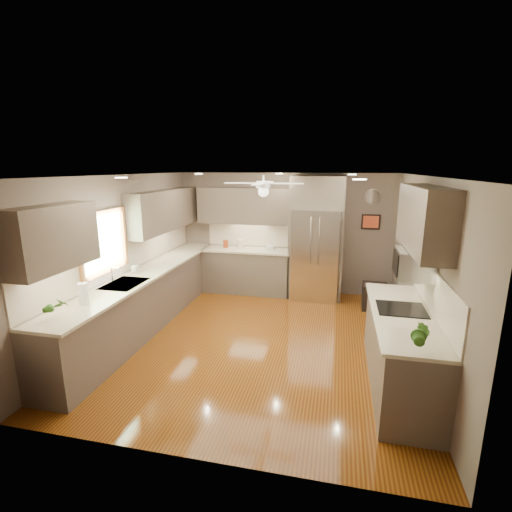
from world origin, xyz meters
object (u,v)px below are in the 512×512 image
at_px(canister_c, 240,244).
at_px(canister_a, 226,244).
at_px(potted_plant_left, 56,306).
at_px(soap_bottle, 135,268).
at_px(refrigerator, 316,240).
at_px(microwave, 414,264).
at_px(bowl, 270,249).
at_px(potted_plant_right, 422,335).
at_px(paper_towel, 83,294).
at_px(stool, 374,297).

bearing_deg(canister_c, canister_a, 179.47).
bearing_deg(canister_c, potted_plant_left, -104.64).
bearing_deg(soap_bottle, refrigerator, 37.57).
xyz_separation_m(refrigerator, microwave, (1.33, -2.71, 0.29)).
height_order(canister_c, bowl, canister_c).
height_order(canister_a, bowl, canister_a).
bearing_deg(microwave, potted_plant_right, -95.14).
xyz_separation_m(canister_a, microwave, (3.23, -2.77, 0.46)).
xyz_separation_m(canister_c, potted_plant_right, (2.80, -3.98, 0.07)).
bearing_deg(soap_bottle, paper_towel, -85.39).
height_order(canister_c, paper_towel, paper_towel).
height_order(bowl, microwave, microwave).
bearing_deg(bowl, canister_c, 178.42).
bearing_deg(stool, canister_a, 171.22).
relative_size(bowl, stool, 0.38).
distance_m(canister_c, stool, 2.89).
relative_size(canister_c, stool, 0.38).
relative_size(microwave, paper_towel, 1.86).
distance_m(soap_bottle, potted_plant_left, 1.89).
height_order(canister_a, canister_c, canister_c).
height_order(soap_bottle, microwave, microwave).
distance_m(stool, paper_towel, 4.99).
relative_size(refrigerator, stool, 4.88).
bearing_deg(canister_a, microwave, -40.65).
relative_size(microwave, stool, 1.10).
xyz_separation_m(soap_bottle, microwave, (4.08, -0.59, 0.45)).
height_order(soap_bottle, refrigerator, refrigerator).
bearing_deg(soap_bottle, canister_a, 68.63).
distance_m(refrigerator, paper_towel, 4.42).
xyz_separation_m(potted_plant_left, potted_plant_right, (3.86, 0.08, 0.01)).
distance_m(bowl, stool, 2.25).
relative_size(potted_plant_right, bowl, 1.70).
bearing_deg(paper_towel, canister_c, 73.60).
distance_m(canister_a, stool, 3.19).
height_order(potted_plant_left, stool, potted_plant_left).
bearing_deg(bowl, microwave, -50.65).
relative_size(canister_c, paper_towel, 0.64).
bearing_deg(microwave, refrigerator, 116.09).
bearing_deg(potted_plant_left, paper_towel, 89.84).
distance_m(potted_plant_right, stool, 3.62).
height_order(canister_a, soap_bottle, soap_bottle).
relative_size(potted_plant_left, potted_plant_right, 0.96).
relative_size(canister_a, microwave, 0.30).
xyz_separation_m(soap_bottle, stool, (3.91, 1.71, -0.79)).
bearing_deg(stool, soap_bottle, -156.35).
distance_m(refrigerator, microwave, 3.03).
xyz_separation_m(potted_plant_left, paper_towel, (0.00, 0.46, -0.01)).
bearing_deg(potted_plant_right, bowl, 118.41).
distance_m(soap_bottle, refrigerator, 3.48).
bearing_deg(soap_bottle, bowl, 49.81).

